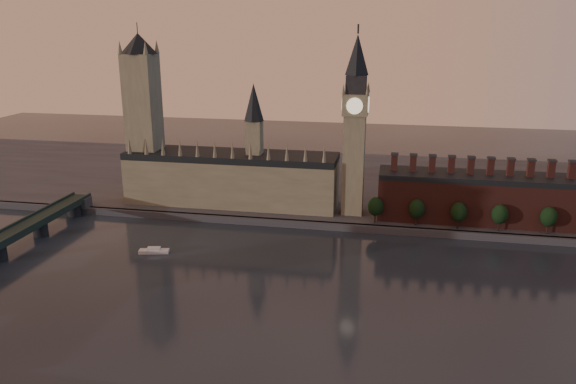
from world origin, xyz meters
name	(u,v)px	position (x,y,z in m)	size (l,w,h in m)	color
ground	(305,305)	(0.00, 0.00, 0.00)	(900.00, 900.00, 0.00)	black
north_bank	(346,184)	(0.00, 178.04, 2.00)	(900.00, 182.00, 4.00)	#46464B
palace_of_westminster	(232,176)	(-64.41, 114.91, 21.63)	(130.00, 30.30, 74.00)	gray
victoria_tower	(143,112)	(-120.00, 115.00, 59.09)	(24.00, 24.00, 108.00)	gray
big_ben	(355,124)	(10.00, 110.00, 56.83)	(15.00, 15.00, 107.00)	gray
chimney_block	(478,197)	(80.00, 110.00, 17.82)	(110.00, 25.00, 37.00)	#552620
embankment_tree_0	(375,207)	(24.02, 95.09, 13.47)	(8.60, 8.60, 14.88)	black
embankment_tree_1	(417,209)	(46.47, 95.35, 13.47)	(8.60, 8.60, 14.88)	black
embankment_tree_2	(459,212)	(68.64, 93.96, 13.47)	(8.60, 8.60, 14.88)	black
embankment_tree_3	(500,214)	(89.91, 94.46, 13.47)	(8.60, 8.60, 14.88)	black
embankment_tree_4	(549,217)	(114.55, 94.84, 13.47)	(8.60, 8.60, 14.88)	black
river_boat	(154,251)	(-83.91, 39.53, 1.15)	(15.53, 7.23, 2.99)	silver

